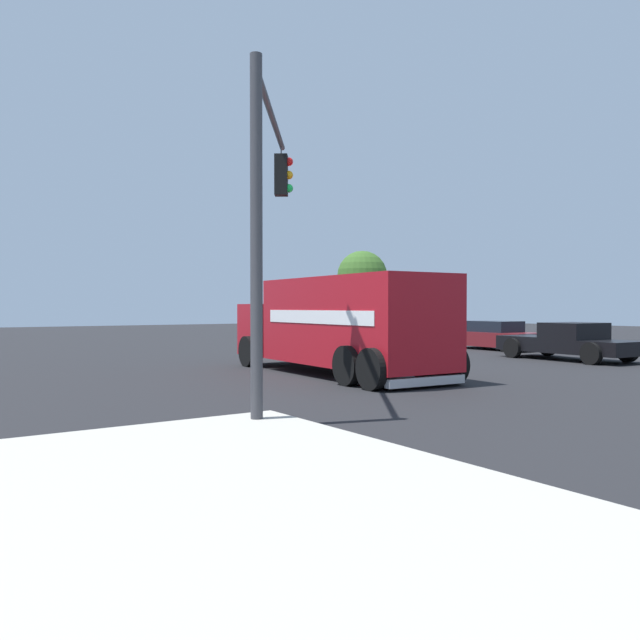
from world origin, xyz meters
TOP-DOWN VIEW (x-y plane):
  - ground_plane at (0.00, 0.00)m, footprint 100.00×100.00m
  - sidewalk_corner_near at (-12.71, -12.71)m, footprint 10.99×10.99m
  - delivery_truck at (1.99, 2.08)m, footprint 3.24×8.62m
  - traffic_light_primary at (6.84, 6.48)m, footprint 3.07×4.16m
  - pickup_black at (-7.93, 2.87)m, footprint 2.52×5.32m
  - sedan_maroon at (-10.23, -2.53)m, footprint 2.15×4.36m
  - pedestrian_near_corner at (-12.44, -13.06)m, footprint 0.33×0.50m
  - picket_fence_run at (-12.71, -17.96)m, footprint 5.32×0.05m
  - shade_tree_near at (-13.04, -15.87)m, footprint 3.29×3.29m

SIDE VIEW (x-z plane):
  - ground_plane at x=0.00m, z-range 0.00..0.00m
  - sidewalk_corner_near at x=-12.71m, z-range 0.00..0.14m
  - picket_fence_run at x=-12.71m, z-range 0.15..1.10m
  - sedan_maroon at x=-10.23m, z-range -0.03..1.28m
  - pickup_black at x=-7.93m, z-range 0.04..1.42m
  - pedestrian_near_corner at x=-12.44m, z-range 0.25..1.86m
  - delivery_truck at x=1.99m, z-range 0.08..2.85m
  - shade_tree_near at x=-13.04m, z-range 1.23..6.74m
  - traffic_light_primary at x=6.84m, z-range 1.12..6.98m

